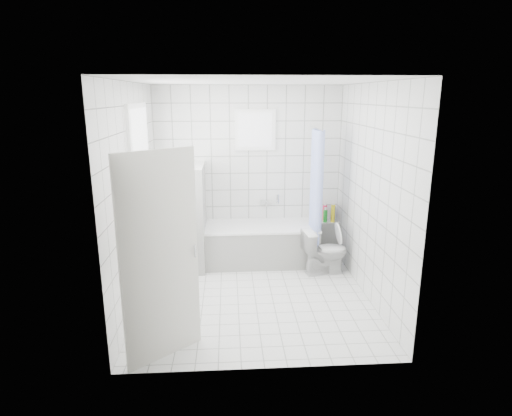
{
  "coord_description": "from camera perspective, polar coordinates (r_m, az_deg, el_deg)",
  "views": [
    {
      "loc": [
        -0.3,
        -4.94,
        2.45
      ],
      "look_at": [
        0.04,
        0.35,
        1.05
      ],
      "focal_mm": 30.0,
      "sensor_mm": 36.0,
      "label": 1
    }
  ],
  "objects": [
    {
      "name": "tiled_ledge",
      "position": [
        6.86,
        9.56,
        -3.91
      ],
      "size": [
        0.4,
        0.24,
        0.55
      ],
      "primitive_type": "cube",
      "color": "white",
      "rests_on": "ground"
    },
    {
      "name": "wall_back",
      "position": [
        6.54,
        -0.99,
        4.68
      ],
      "size": [
        2.8,
        0.02,
        2.6
      ],
      "primitive_type": "cube",
      "color": "white",
      "rests_on": "ground"
    },
    {
      "name": "wall_front",
      "position": [
        3.63,
        1.28,
        -3.62
      ],
      "size": [
        2.8,
        0.02,
        2.6
      ],
      "primitive_type": "cube",
      "color": "white",
      "rests_on": "ground"
    },
    {
      "name": "window_left",
      "position": [
        5.41,
        -14.93,
        5.26
      ],
      "size": [
        0.01,
        0.9,
        1.4
      ],
      "primitive_type": "cube",
      "color": "white",
      "rests_on": "wall_left"
    },
    {
      "name": "toilet",
      "position": [
        6.12,
        9.16,
        -5.73
      ],
      "size": [
        0.68,
        0.45,
        0.64
      ],
      "primitive_type": "imported",
      "rotation": [
        0.0,
        0.0,
        1.72
      ],
      "color": "white",
      "rests_on": "ground"
    },
    {
      "name": "window_sill",
      "position": [
        5.56,
        -13.98,
        -2.25
      ],
      "size": [
        0.18,
        1.02,
        0.08
      ],
      "primitive_type": "cube",
      "color": "white",
      "rests_on": "wall_left"
    },
    {
      "name": "wall_left",
      "position": [
        5.18,
        -15.82,
        1.43
      ],
      "size": [
        0.02,
        3.0,
        2.6
      ],
      "primitive_type": "cube",
      "color": "white",
      "rests_on": "ground"
    },
    {
      "name": "ground",
      "position": [
        5.52,
        -0.17,
        -11.55
      ],
      "size": [
        3.0,
        3.0,
        0.0
      ],
      "primitive_type": "plane",
      "color": "white",
      "rests_on": "ground"
    },
    {
      "name": "sill_bottles",
      "position": [
        5.41,
        -14.18,
        -0.85
      ],
      "size": [
        0.16,
        0.79,
        0.33
      ],
      "color": "white",
      "rests_on": "window_sill"
    },
    {
      "name": "wall_right",
      "position": [
        5.35,
        14.98,
        1.88
      ],
      "size": [
        0.02,
        3.0,
        2.6
      ],
      "primitive_type": "cube",
      "color": "white",
      "rests_on": "ground"
    },
    {
      "name": "partition_wall",
      "position": [
        6.26,
        -7.49,
        -1.08
      ],
      "size": [
        0.15,
        0.85,
        1.5
      ],
      "primitive_type": "cube",
      "color": "white",
      "rests_on": "ground"
    },
    {
      "name": "ceiling",
      "position": [
        4.95,
        -0.19,
        16.55
      ],
      "size": [
        3.0,
        3.0,
        0.0
      ],
      "primitive_type": "plane",
      "rotation": [
        3.14,
        0.0,
        0.0
      ],
      "color": "white",
      "rests_on": "ground"
    },
    {
      "name": "ledge_bottles",
      "position": [
        6.73,
        9.74,
        -0.77
      ],
      "size": [
        0.21,
        0.16,
        0.28
      ],
      "color": "#168722",
      "rests_on": "tiled_ledge"
    },
    {
      "name": "bathtub",
      "position": [
        6.45,
        0.69,
        -4.76
      ],
      "size": [
        1.67,
        0.77,
        0.58
      ],
      "color": "white",
      "rests_on": "ground"
    },
    {
      "name": "shower_curtain",
      "position": [
        6.18,
        7.99,
        2.05
      ],
      "size": [
        0.14,
        0.48,
        1.78
      ],
      "primitive_type": null,
      "color": "#5674FE",
      "rests_on": "curtain_rod"
    },
    {
      "name": "door",
      "position": [
        4.03,
        -12.62,
        -6.63
      ],
      "size": [
        0.64,
        0.54,
        2.0
      ],
      "primitive_type": "cube",
      "rotation": [
        0.0,
        0.0,
        -0.88
      ],
      "color": "silver",
      "rests_on": "ground"
    },
    {
      "name": "window_back",
      "position": [
        6.42,
        -0.09,
        10.34
      ],
      "size": [
        0.5,
        0.01,
        0.5
      ],
      "primitive_type": "cube",
      "color": "white",
      "rests_on": "wall_back"
    },
    {
      "name": "curtain_rod",
      "position": [
        6.18,
        8.05,
        10.48
      ],
      "size": [
        0.02,
        0.8,
        0.02
      ],
      "primitive_type": "cylinder",
      "rotation": [
        1.57,
        0.0,
        0.0
      ],
      "color": "silver",
      "rests_on": "wall_back"
    },
    {
      "name": "tub_faucet",
      "position": [
        6.62,
        1.35,
        0.8
      ],
      "size": [
        0.18,
        0.06,
        0.06
      ],
      "primitive_type": "cube",
      "color": "silver",
      "rests_on": "wall_back"
    }
  ]
}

